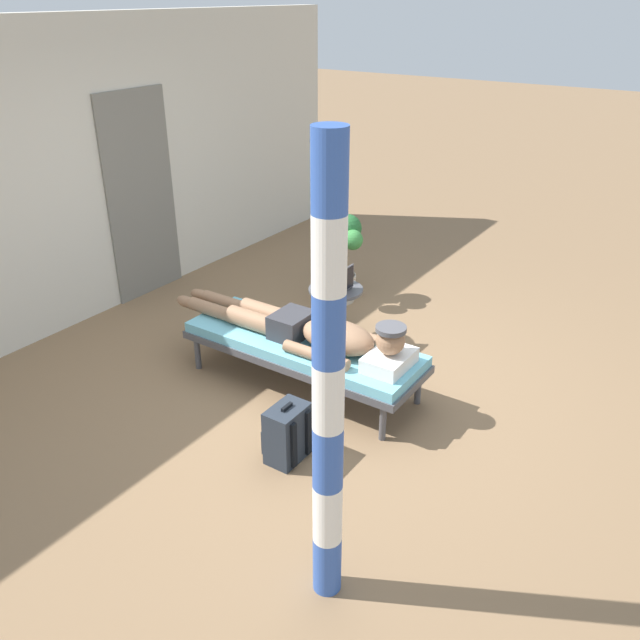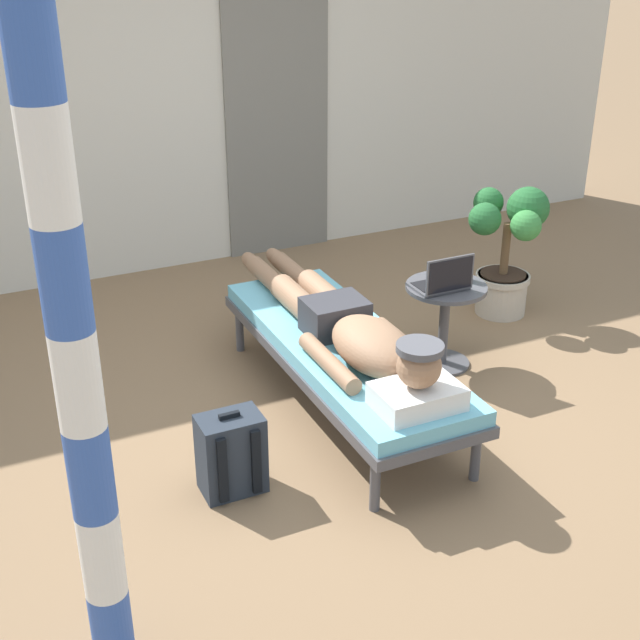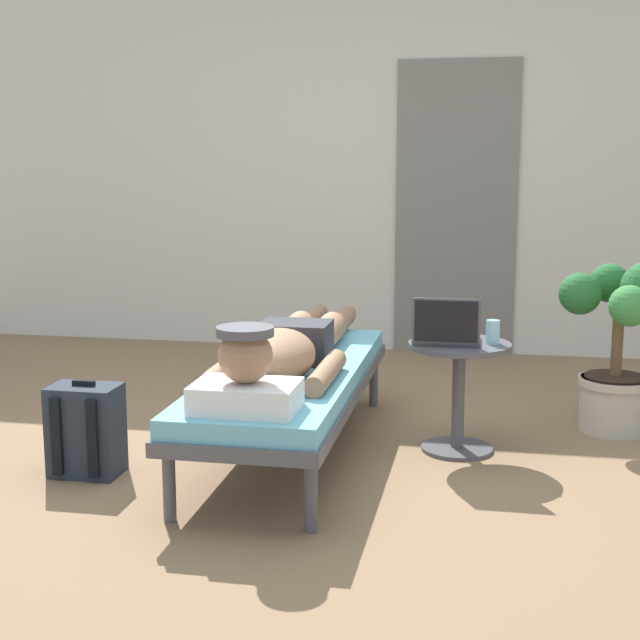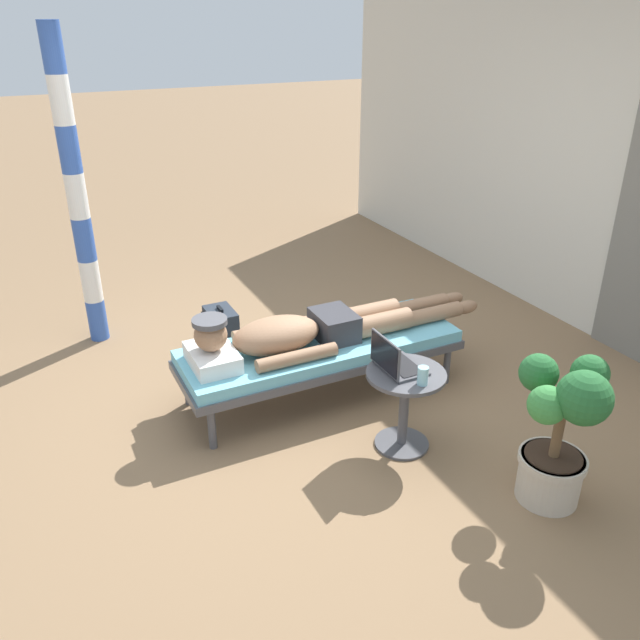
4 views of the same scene
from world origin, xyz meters
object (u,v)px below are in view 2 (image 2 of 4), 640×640
object	(u,v)px
person_reclining	(352,330)
drink_glass	(468,272)
potted_plant	(507,248)
laptop	(443,281)
porch_post	(78,380)
backpack	(231,454)
lounge_chair	(343,352)
side_table	(445,311)

from	to	relation	value
person_reclining	drink_glass	bearing A→B (deg)	17.78
potted_plant	laptop	bearing A→B (deg)	-148.55
laptop	porch_post	world-z (taller)	porch_post
person_reclining	drink_glass	distance (m)	0.97
potted_plant	backpack	bearing A→B (deg)	-155.10
person_reclining	porch_post	xyz separation A→B (m)	(-1.58, -1.18, 0.68)
drink_glass	porch_post	distance (m)	2.96
drink_glass	potted_plant	distance (m)	0.78
backpack	porch_post	size ratio (longest dim) A/B	0.18
potted_plant	porch_post	size ratio (longest dim) A/B	0.36
laptop	backpack	size ratio (longest dim) A/B	0.73
person_reclining	potted_plant	distance (m)	1.72
drink_glass	porch_post	size ratio (longest dim) A/B	0.05
potted_plant	drink_glass	bearing A→B (deg)	-144.35
person_reclining	drink_glass	xyz separation A→B (m)	(0.92, 0.30, 0.06)
drink_glass	potted_plant	size ratio (longest dim) A/B	0.13
lounge_chair	drink_glass	xyz separation A→B (m)	(0.92, 0.20, 0.23)
backpack	laptop	bearing A→B (deg)	20.97
laptop	side_table	bearing A→B (deg)	40.52
lounge_chair	porch_post	world-z (taller)	porch_post
backpack	potted_plant	size ratio (longest dim) A/B	0.48
lounge_chair	laptop	size ratio (longest dim) A/B	6.34
lounge_chair	side_table	distance (m)	0.79
person_reclining	backpack	world-z (taller)	person_reclining
porch_post	backpack	bearing A→B (deg)	47.32
laptop	porch_post	distance (m)	2.76
side_table	potted_plant	bearing A→B (deg)	30.66
side_table	drink_glass	xyz separation A→B (m)	(0.15, 0.01, 0.22)
lounge_chair	side_table	xyz separation A→B (m)	(0.77, 0.19, 0.01)
lounge_chair	potted_plant	distance (m)	1.68
side_table	backpack	xyz separation A→B (m)	(-1.59, -0.64, -0.16)
porch_post	side_table	bearing A→B (deg)	31.89
lounge_chair	porch_post	size ratio (longest dim) A/B	0.82
lounge_chair	laptop	distance (m)	0.76
lounge_chair	side_table	size ratio (longest dim) A/B	3.76
lounge_chair	person_reclining	xyz separation A→B (m)	(-0.00, -0.10, 0.17)
side_table	laptop	world-z (taller)	laptop
side_table	backpack	distance (m)	1.72
person_reclining	side_table	distance (m)	0.84
backpack	porch_post	world-z (taller)	porch_post
laptop	porch_post	bearing A→B (deg)	-148.36
side_table	drink_glass	distance (m)	0.27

